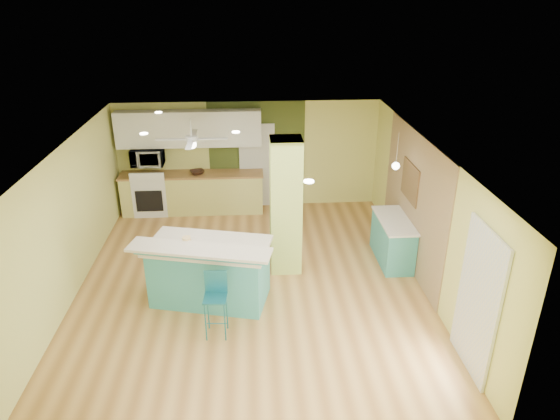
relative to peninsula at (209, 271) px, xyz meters
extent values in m
cube|color=#A6703A|center=(0.68, 0.46, -0.55)|extent=(6.00, 7.00, 0.01)
cube|color=white|center=(0.68, 0.46, 1.96)|extent=(6.00, 7.00, 0.01)
cube|color=#DEDE77|center=(0.68, 3.96, 0.70)|extent=(6.00, 0.01, 2.50)
cube|color=#DEDE77|center=(0.68, -3.05, 0.70)|extent=(6.00, 0.01, 2.50)
cube|color=#DEDE77|center=(-2.32, 0.46, 0.70)|extent=(0.01, 7.00, 2.50)
cube|color=#DEDE77|center=(3.69, 0.46, 0.70)|extent=(0.01, 7.00, 2.50)
cube|color=#8D6F51|center=(3.67, 1.06, 0.70)|extent=(0.02, 3.40, 2.50)
cube|color=#414E1F|center=(0.88, 3.95, 0.70)|extent=(2.20, 0.02, 2.50)
cube|color=silver|center=(0.88, 3.92, 0.45)|extent=(0.82, 0.05, 2.00)
cube|color=silver|center=(3.65, -1.84, 0.50)|extent=(0.04, 1.08, 2.10)
cube|color=#B7D160|center=(1.33, 0.96, 0.70)|extent=(0.55, 0.55, 2.50)
cube|color=#D3CF6E|center=(-0.62, 3.66, -0.10)|extent=(3.20, 0.60, 0.90)
cube|color=olive|center=(-0.62, 3.66, 0.37)|extent=(3.25, 0.63, 0.04)
cube|color=white|center=(-1.57, 3.66, -0.10)|extent=(0.76, 0.64, 0.90)
cube|color=black|center=(-1.57, 3.33, -0.13)|extent=(0.59, 0.02, 0.50)
cube|color=white|center=(-1.57, 3.36, 0.44)|extent=(0.76, 0.06, 0.18)
cube|color=white|center=(-0.62, 3.78, 1.40)|extent=(3.20, 0.34, 0.80)
imported|color=white|center=(-1.57, 3.66, 0.80)|extent=(0.70, 0.48, 0.39)
cylinder|color=silver|center=(-0.42, 2.46, 1.75)|extent=(0.03, 0.03, 0.40)
cylinder|color=silver|center=(-0.42, 2.46, 1.55)|extent=(0.24, 0.24, 0.10)
sphere|color=white|center=(-0.42, 2.46, 1.43)|extent=(0.18, 0.18, 0.18)
cylinder|color=silver|center=(3.33, 1.21, 1.64)|extent=(0.01, 0.01, 0.62)
sphere|color=white|center=(3.33, 1.21, 1.33)|extent=(0.14, 0.14, 0.14)
cube|color=brown|center=(3.65, 1.26, 1.00)|extent=(0.03, 0.90, 0.70)
cube|color=teal|center=(0.00, 0.02, -0.06)|extent=(2.01, 1.32, 0.98)
cube|color=silver|center=(0.00, 0.02, 0.45)|extent=(2.14, 1.46, 0.05)
cube|color=teal|center=(-0.10, -0.40, 0.55)|extent=(2.06, 0.63, 0.14)
cube|color=silver|center=(-0.10, -0.40, 0.62)|extent=(2.27, 0.96, 0.04)
cylinder|color=#1C6B7F|center=(0.00, -1.08, -0.23)|extent=(0.02, 0.02, 0.64)
cylinder|color=#1C6B7F|center=(0.29, -1.10, -0.23)|extent=(0.02, 0.02, 0.64)
cylinder|color=#1C6B7F|center=(0.02, -0.80, -0.23)|extent=(0.02, 0.02, 0.64)
cylinder|color=#1C6B7F|center=(0.31, -0.82, -0.23)|extent=(0.02, 0.02, 0.64)
cube|color=#1C6B7F|center=(0.15, -0.95, 0.11)|extent=(0.36, 0.36, 0.03)
cube|color=#1C6B7F|center=(0.16, -0.80, 0.30)|extent=(0.34, 0.05, 0.36)
cube|color=teal|center=(3.38, 1.11, -0.14)|extent=(0.53, 1.28, 0.82)
cube|color=white|center=(3.38, 1.11, 0.29)|extent=(0.57, 1.33, 0.04)
imported|color=#331E15|center=(-0.49, 3.62, 0.43)|extent=(0.40, 0.40, 0.08)
cylinder|color=yellow|center=(-0.32, -0.07, 0.58)|extent=(0.14, 0.14, 0.19)
camera|label=1|loc=(0.71, -7.14, 4.28)|focal=32.00mm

